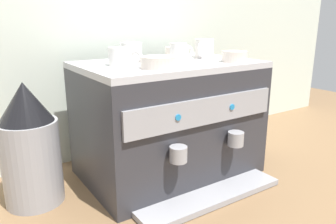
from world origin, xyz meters
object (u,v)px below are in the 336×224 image
ceramic_bowl_0 (177,53)px  ceramic_bowl_2 (159,63)px  coffee_grinder (30,147)px  ceramic_cup_2 (204,48)px  ceramic_cup_0 (131,52)px  ceramic_cup_3 (179,52)px  ceramic_cup_1 (122,56)px  milk_pitcher (252,133)px  espresso_machine (169,120)px  ceramic_bowl_1 (234,57)px

ceramic_bowl_0 → ceramic_bowl_2: (-0.21, -0.20, -0.00)m
coffee_grinder → ceramic_cup_2: bearing=-2.4°
ceramic_cup_0 → ceramic_cup_3: bearing=-42.9°
ceramic_cup_0 → ceramic_cup_3: size_ratio=1.18×
ceramic_bowl_0 → coffee_grinder: bearing=-178.1°
ceramic_cup_1 → ceramic_bowl_2: (0.07, -0.12, -0.01)m
ceramic_cup_2 → ceramic_bowl_0: ceramic_cup_2 is taller
coffee_grinder → milk_pitcher: (0.96, -0.07, -0.12)m
ceramic_bowl_0 → espresso_machine: bearing=-139.2°
ceramic_bowl_2 → coffee_grinder: size_ratio=0.30×
ceramic_bowl_1 → coffee_grinder: (-0.70, 0.19, -0.26)m
ceramic_bowl_1 → ceramic_cup_0: bearing=143.2°
ceramic_bowl_2 → coffee_grinder: ceramic_bowl_2 is taller
ceramic_bowl_2 → milk_pitcher: size_ratio=0.81×
ceramic_bowl_2 → ceramic_cup_2: bearing=26.1°
ceramic_cup_1 → coffee_grinder: bearing=168.6°
ceramic_cup_2 → ceramic_cup_3: bearing=-160.2°
ceramic_cup_0 → ceramic_cup_2: ceramic_cup_2 is taller
ceramic_cup_2 → ceramic_bowl_1: size_ratio=1.18×
ceramic_cup_0 → ceramic_bowl_0: 0.20m
espresso_machine → ceramic_cup_2: 0.33m
ceramic_bowl_2 → espresso_machine: bearing=45.5°
coffee_grinder → ceramic_bowl_1: bearing=-15.6°
ceramic_cup_2 → ceramic_bowl_1: bearing=-87.1°
ceramic_bowl_2 → ceramic_bowl_0: bearing=43.5°
ceramic_cup_2 → ceramic_bowl_0: size_ratio=1.13×
ceramic_cup_3 → ceramic_bowl_1: bearing=-31.5°
ceramic_cup_3 → ceramic_bowl_1: (0.17, -0.11, -0.02)m
ceramic_cup_1 → ceramic_bowl_0: 0.29m
milk_pitcher → coffee_grinder: bearing=175.7°
ceramic_cup_0 → coffee_grinder: bearing=-175.0°
ceramic_bowl_1 → milk_pitcher: bearing=24.8°
ceramic_bowl_1 → ceramic_bowl_2: 0.32m
ceramic_cup_1 → ceramic_cup_2: ceramic_cup_2 is taller
ceramic_cup_3 → ceramic_bowl_0: ceramic_cup_3 is taller
ceramic_cup_2 → milk_pitcher: (0.27, -0.04, -0.40)m
coffee_grinder → ceramic_cup_1: bearing=-11.4°
ceramic_bowl_0 → ceramic_bowl_1: (0.11, -0.21, -0.00)m
ceramic_cup_1 → milk_pitcher: 0.77m
ceramic_bowl_1 → milk_pitcher: 0.48m
espresso_machine → ceramic_cup_1: size_ratio=6.27×
ceramic_cup_1 → ceramic_cup_2: (0.38, 0.03, 0.01)m
ceramic_cup_2 → ceramic_bowl_2: ceramic_cup_2 is taller
espresso_machine → ceramic_cup_0: 0.29m
espresso_machine → ceramic_bowl_1: size_ratio=7.04×
ceramic_cup_0 → ceramic_cup_2: bearing=-12.1°
ceramic_cup_0 → ceramic_cup_3: (0.13, -0.12, 0.00)m
ceramic_cup_1 → milk_pitcher: bearing=-0.9°
ceramic_cup_3 → coffee_grinder: bearing=170.4°
ceramic_bowl_2 → coffee_grinder: bearing=154.8°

